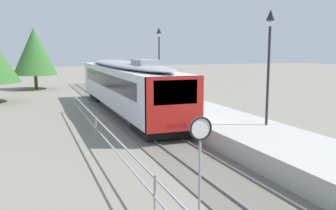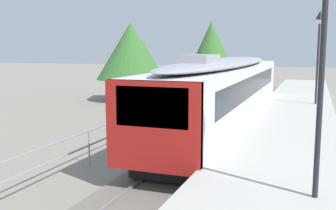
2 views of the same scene
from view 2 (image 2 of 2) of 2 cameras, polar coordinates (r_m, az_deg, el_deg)
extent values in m
plane|color=gray|center=(15.30, -8.29, -7.52)|extent=(160.00, 160.00, 0.00)
cube|color=#6B665B|center=(14.15, 2.56, -8.61)|extent=(3.20, 60.00, 0.06)
cube|color=slate|center=(14.35, -0.20, -8.07)|extent=(0.08, 60.00, 0.08)
cube|color=slate|center=(13.93, 5.42, -8.61)|extent=(0.08, 60.00, 0.08)
cube|color=silver|center=(19.87, 8.26, 1.87)|extent=(2.80, 19.03, 2.55)
cube|color=red|center=(10.94, -2.19, -3.16)|extent=(2.80, 0.24, 2.55)
cube|color=black|center=(10.77, -2.37, -0.30)|extent=(2.13, 0.08, 1.12)
cube|color=black|center=(19.83, 8.29, 3.04)|extent=(2.82, 15.99, 0.92)
ellipsoid|color=#9EA0A5|center=(19.77, 8.35, 6.07)|extent=(2.69, 18.27, 0.44)
cube|color=#9EA0A5|center=(15.14, 4.58, 6.58)|extent=(1.10, 2.20, 0.36)
cube|color=#EAE5C6|center=(11.11, -2.30, -8.26)|extent=(1.00, 0.10, 0.20)
cube|color=black|center=(13.40, 1.65, -7.85)|extent=(2.24, 3.20, 0.55)
cube|color=black|center=(27.01, 11.37, 0.13)|extent=(2.24, 3.20, 0.55)
cube|color=#B7B5AD|center=(13.44, 16.02, -7.97)|extent=(3.90, 60.00, 0.90)
cylinder|color=#232328|center=(8.89, 21.13, 1.74)|extent=(0.12, 0.12, 4.60)
cylinder|color=#232328|center=(24.46, 20.74, 5.50)|extent=(0.12, 0.12, 4.60)
pyramid|color=#232328|center=(24.51, 21.08, 12.04)|extent=(0.34, 0.34, 0.50)
sphere|color=silver|center=(24.49, 21.04, 11.30)|extent=(0.24, 0.24, 0.24)
cylinder|color=#9EA0A5|center=(14.45, -11.30, -5.96)|extent=(0.06, 0.06, 1.25)
cylinder|color=#9EA0A5|center=(22.45, 0.79, -0.78)|extent=(0.06, 0.06, 1.25)
cylinder|color=brown|center=(31.69, -5.30, 2.21)|extent=(0.36, 0.36, 1.70)
cone|color=#38702D|center=(31.52, -5.37, 7.77)|extent=(5.45, 5.45, 4.44)
cylinder|color=brown|center=(39.62, 6.17, 3.32)|extent=(0.36, 0.36, 1.61)
cone|color=#38702D|center=(39.48, 6.25, 8.20)|extent=(4.77, 4.77, 5.14)
camera|label=1|loc=(11.84, -99.35, 0.47)|focal=39.92mm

